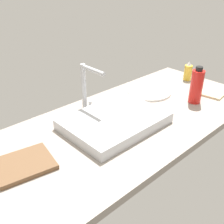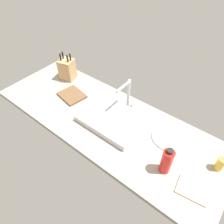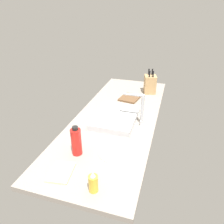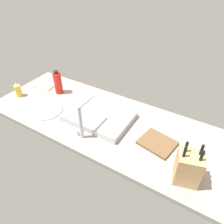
{
  "view_description": "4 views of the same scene",
  "coord_description": "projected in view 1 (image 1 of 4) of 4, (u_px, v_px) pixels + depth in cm",
  "views": [
    {
      "loc": [
        -68.75,
        -78.72,
        70.45
      ],
      "look_at": [
        4.77,
        0.07,
        11.84
      ],
      "focal_mm": 43.57,
      "sensor_mm": 36.0,
      "label": 1
    },
    {
      "loc": [
        71.03,
        -80.49,
        115.2
      ],
      "look_at": [
        5.07,
        2.93,
        10.5
      ],
      "focal_mm": 32.48,
      "sensor_mm": 36.0,
      "label": 2
    },
    {
      "loc": [
        155.04,
        42.56,
        92.42
      ],
      "look_at": [
        4.56,
        -3.32,
        9.0
      ],
      "focal_mm": 34.02,
      "sensor_mm": 36.0,
      "label": 3
    },
    {
      "loc": [
        -60.57,
        95.49,
        100.55
      ],
      "look_at": [
        -1.54,
        -2.81,
        10.77
      ],
      "focal_mm": 33.18,
      "sensor_mm": 36.0,
      "label": 4
    }
  ],
  "objects": [
    {
      "name": "soap_bottle",
      "position": [
        188.0,
        72.0,
        1.77
      ],
      "size": [
        5.1,
        5.1,
        12.68
      ],
      "color": "gold",
      "rests_on": "countertop_slab"
    },
    {
      "name": "cutting_board",
      "position": [
        24.0,
        164.0,
        1.02
      ],
      "size": [
        23.99,
        21.01,
        1.8
      ],
      "primitive_type": "cube",
      "rotation": [
        0.0,
        0.0,
        -0.18
      ],
      "color": "brown",
      "rests_on": "countertop_slab"
    },
    {
      "name": "faucet",
      "position": [
        87.0,
        84.0,
        1.33
      ],
      "size": [
        5.5,
        16.56,
        25.16
      ],
      "color": "#B7BABF",
      "rests_on": "countertop_slab"
    },
    {
      "name": "countertop_slab",
      "position": [
        105.0,
        135.0,
        1.25
      ],
      "size": [
        185.11,
        67.36,
        3.5
      ],
      "primitive_type": "cube",
      "color": "gray",
      "rests_on": "ground"
    },
    {
      "name": "dish_towel",
      "position": [
        214.0,
        92.0,
        1.61
      ],
      "size": [
        18.87,
        15.1,
        1.2
      ],
      "primitive_type": "cube",
      "rotation": [
        0.0,
        0.0,
        0.14
      ],
      "color": "beige",
      "rests_on": "countertop_slab"
    },
    {
      "name": "sink_basin",
      "position": [
        115.0,
        121.0,
        1.27
      ],
      "size": [
        45.52,
        33.51,
        4.91
      ],
      "primitive_type": "cube",
      "color": "#B7BABF",
      "rests_on": "countertop_slab"
    },
    {
      "name": "dinner_plate",
      "position": [
        149.0,
        92.0,
        1.61
      ],
      "size": [
        25.29,
        25.29,
        1.2
      ],
      "primitive_type": "cylinder",
      "color": "white",
      "rests_on": "countertop_slab"
    },
    {
      "name": "water_bottle",
      "position": [
        196.0,
        86.0,
        1.46
      ],
      "size": [
        6.71,
        6.71,
        20.43
      ],
      "color": "red",
      "rests_on": "countertop_slab"
    }
  ]
}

